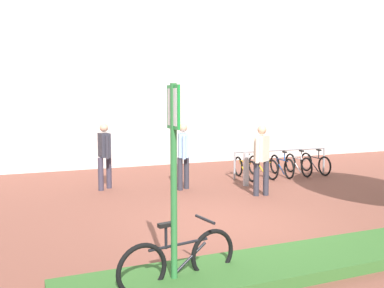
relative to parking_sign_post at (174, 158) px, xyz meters
name	(u,v)px	position (x,y,z in m)	size (l,w,h in m)	color
ground_plane	(231,224)	(1.95, 2.23, -1.65)	(60.00, 60.00, 0.00)	brown
building_facade	(127,22)	(1.95, 10.13, 3.35)	(28.00, 1.20, 10.00)	silver
planter_strip	(308,260)	(2.02, 0.00, -1.57)	(7.00, 1.10, 0.16)	#336028
parking_sign_post	(174,158)	(0.00, 0.00, 0.00)	(0.08, 0.36, 2.54)	#2D7238
bike_at_sign	(179,260)	(0.09, 0.07, -1.30)	(1.67, 0.45, 0.86)	black
bike_rack_cluster	(281,165)	(5.68, 6.07, -1.31)	(3.21, 1.62, 0.83)	#99999E
bollard_steel	(246,169)	(3.97, 5.20, -1.20)	(0.16, 0.16, 0.90)	#ADADB2
person_shirt_blue	(183,152)	(2.22, 5.41, -0.67)	(0.37, 0.59, 1.72)	#2D2D38
person_suited_dark	(104,152)	(0.34, 6.21, -0.67)	(0.39, 0.61, 1.72)	#383342
person_casual_tan	(262,156)	(3.72, 4.04, -0.67)	(0.52, 0.43, 1.72)	#2D2D38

